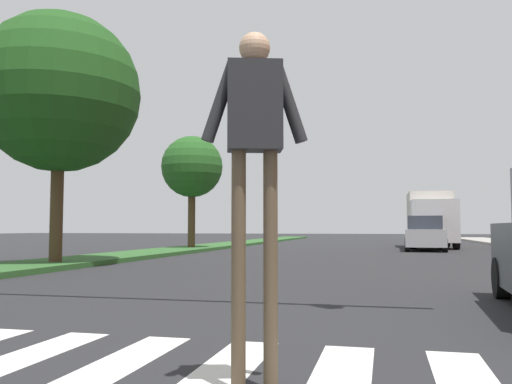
% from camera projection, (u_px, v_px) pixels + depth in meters
% --- Properties ---
extents(ground_plane, '(140.00, 140.00, 0.00)m').
position_uv_depth(ground_plane, '(368.00, 251.00, 25.83)').
color(ground_plane, '#262628').
extents(crosswalk, '(6.75, 2.20, 0.01)m').
position_uv_depth(crosswalk, '(280.00, 375.00, 4.01)').
color(crosswalk, silver).
rests_on(crosswalk, ground_plane).
extents(median_strip, '(2.50, 64.00, 0.15)m').
position_uv_depth(median_strip, '(188.00, 249.00, 25.89)').
color(median_strip, '#2D5B28').
rests_on(median_strip, ground_plane).
extents(tree_mid, '(4.63, 4.63, 7.19)m').
position_uv_depth(tree_mid, '(59.00, 93.00, 15.42)').
color(tree_mid, '#4C3823').
rests_on(tree_mid, median_strip).
extents(tree_far, '(3.04, 3.04, 5.51)m').
position_uv_depth(tree_far, '(192.00, 167.00, 26.41)').
color(tree_far, '#4C3823').
rests_on(tree_far, median_strip).
extents(traffic_light_gantry, '(10.42, 0.30, 6.00)m').
position_uv_depth(traffic_light_gantry, '(15.00, 1.00, 7.78)').
color(traffic_light_gantry, gold).
rests_on(traffic_light_gantry, median_strip).
extents(pedestrian_performer, '(0.74, 0.34, 2.49)m').
position_uv_depth(pedestrian_performer, '(255.00, 149.00, 3.70)').
color(pedestrian_performer, brown).
rests_on(pedestrian_performer, ground_plane).
extents(sedan_midblock, '(2.07, 4.61, 1.68)m').
position_uv_depth(sedan_midblock, '(425.00, 234.00, 26.03)').
color(sedan_midblock, '#B7B7BC').
rests_on(sedan_midblock, ground_plane).
extents(truck_box_delivery, '(2.40, 6.20, 3.10)m').
position_uv_depth(truck_box_delivery, '(430.00, 218.00, 29.66)').
color(truck_box_delivery, silver).
rests_on(truck_box_delivery, ground_plane).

